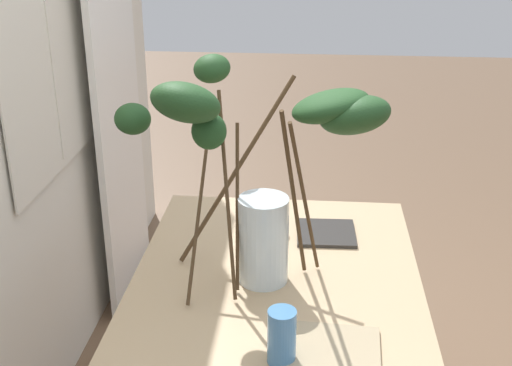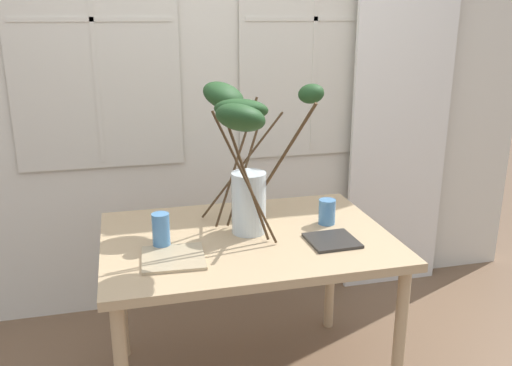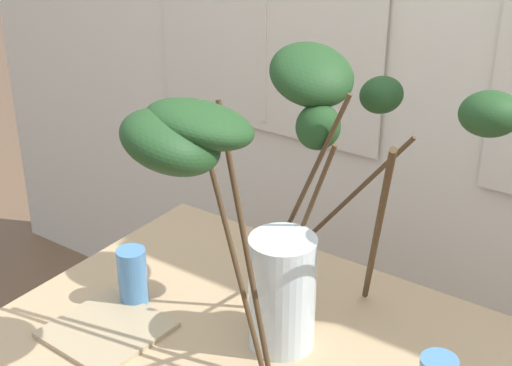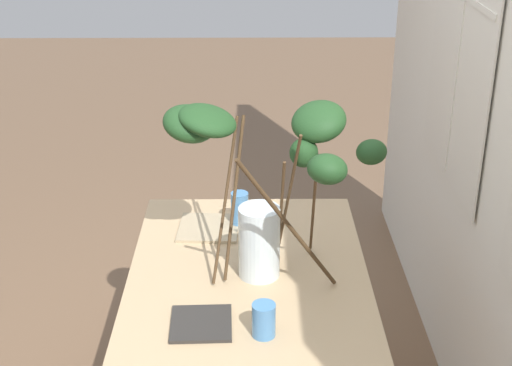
% 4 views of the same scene
% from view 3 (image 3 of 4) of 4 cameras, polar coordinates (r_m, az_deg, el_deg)
% --- Properties ---
extents(back_wall_with_windows, '(4.07, 0.14, 2.67)m').
position_cam_3_polar(back_wall_with_windows, '(2.29, 14.66, 12.01)').
color(back_wall_with_windows, silver).
rests_on(back_wall_with_windows, ground).
extents(vase_with_branches, '(0.65, 0.82, 0.68)m').
position_cam_3_polar(vase_with_branches, '(1.58, 1.83, -0.00)').
color(vase_with_branches, silver).
rests_on(vase_with_branches, dining_table).
extents(drinking_glass_blue_left, '(0.07, 0.07, 0.15)m').
position_cam_3_polar(drinking_glass_blue_left, '(1.89, -9.38, -7.02)').
color(drinking_glass_blue_left, '#4C84BC').
rests_on(drinking_glass_blue_left, dining_table).
extents(plate_square_left, '(0.26, 0.26, 0.01)m').
position_cam_3_polar(plate_square_left, '(1.84, -11.28, -10.89)').
color(plate_square_left, tan).
rests_on(plate_square_left, dining_table).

